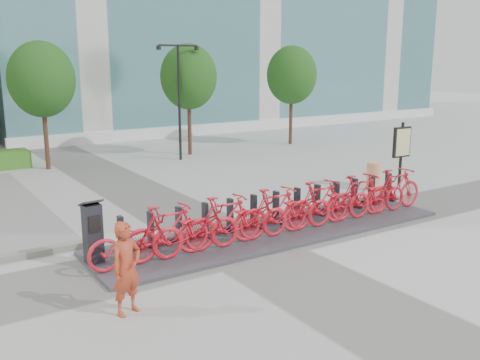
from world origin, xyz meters
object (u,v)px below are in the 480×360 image
kiosk (93,232)px  construction_barrel (374,176)px  bike_0 (136,240)px  worker_red (126,268)px  map_sign (402,145)px

kiosk → construction_barrel: (10.18, 1.61, -0.27)m
bike_0 → worker_red: worker_red is taller
bike_0 → map_sign: map_sign is taller
bike_0 → worker_red: size_ratio=1.27×
bike_0 → kiosk: (-0.70, 0.66, 0.12)m
kiosk → map_sign: size_ratio=0.61×
bike_0 → kiosk: kiosk is taller
bike_0 → kiosk: bearing=46.5°
kiosk → map_sign: 11.25m
kiosk → worker_red: bearing=-100.2°
bike_0 → map_sign: size_ratio=0.92×
map_sign → worker_red: bearing=-159.5°
bike_0 → construction_barrel: bearing=-76.5°
kiosk → worker_red: worker_red is taller
worker_red → map_sign: map_sign is taller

